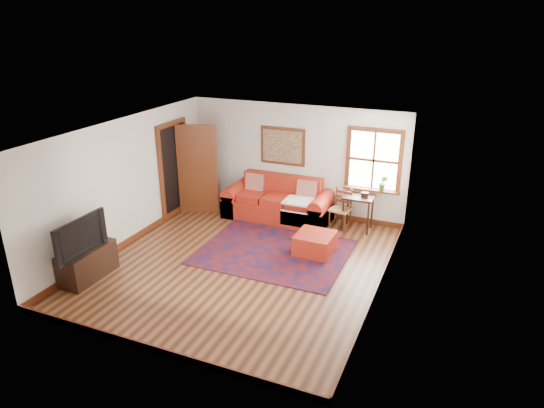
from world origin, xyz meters
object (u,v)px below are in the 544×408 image
at_px(red_leather_sofa, 278,205).
at_px(ladder_back_chair, 341,207).
at_px(red_ottoman, 315,244).
at_px(side_table, 358,202).
at_px(media_cabinet, 88,263).

distance_m(red_leather_sofa, ladder_back_chair, 1.45).
relative_size(red_leather_sofa, ladder_back_chair, 2.73).
distance_m(red_ottoman, ladder_back_chair, 1.39).
height_order(red_leather_sofa, ladder_back_chair, red_leather_sofa).
bearing_deg(red_ottoman, side_table, 72.04).
xyz_separation_m(red_leather_sofa, side_table, (1.79, 0.04, 0.33)).
relative_size(red_ottoman, side_table, 0.92).
bearing_deg(red_leather_sofa, red_ottoman, -45.86).
xyz_separation_m(red_ottoman, ladder_back_chair, (0.14, 1.36, 0.27)).
distance_m(red_ottoman, side_table, 1.54).
relative_size(ladder_back_chair, media_cabinet, 0.84).
bearing_deg(media_cabinet, ladder_back_chair, 47.44).
bearing_deg(side_table, ladder_back_chair, -174.32).
height_order(side_table, media_cabinet, side_table).
xyz_separation_m(side_table, ladder_back_chair, (-0.35, -0.03, -0.17)).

